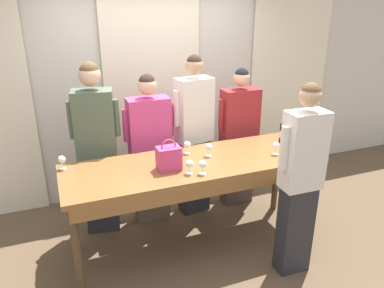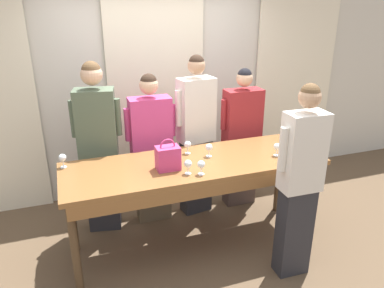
# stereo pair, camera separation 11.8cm
# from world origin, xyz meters

# --- Properties ---
(ground_plane) EXTENTS (18.00, 18.00, 0.00)m
(ground_plane) POSITION_xyz_m (0.00, 0.00, 0.00)
(ground_plane) COLOR brown
(wall_back) EXTENTS (12.00, 0.06, 2.80)m
(wall_back) POSITION_xyz_m (0.00, 1.47, 1.40)
(wall_back) COLOR beige
(wall_back) RESTS_ON ground_plane
(curtain_panel_center) EXTENTS (1.21, 0.03, 2.69)m
(curtain_panel_center) POSITION_xyz_m (0.00, 1.41, 1.34)
(curtain_panel_center) COLOR #EFE5C6
(curtain_panel_center) RESTS_ON ground_plane
(curtain_panel_right) EXTENTS (1.21, 0.03, 2.69)m
(curtain_panel_right) POSITION_xyz_m (2.00, 1.41, 1.34)
(curtain_panel_right) COLOR #EFE5C6
(curtain_panel_right) RESTS_ON ground_plane
(tasting_bar) EXTENTS (2.50, 0.81, 0.96)m
(tasting_bar) POSITION_xyz_m (0.00, -0.03, 0.86)
(tasting_bar) COLOR brown
(tasting_bar) RESTS_ON ground_plane
(wine_bottle) EXTENTS (0.08, 0.08, 0.33)m
(wine_bottle) POSITION_xyz_m (1.08, 0.15, 1.08)
(wine_bottle) COLOR black
(wine_bottle) RESTS_ON tasting_bar
(handbag) EXTENTS (0.21, 0.15, 0.29)m
(handbag) POSITION_xyz_m (-0.29, -0.08, 1.07)
(handbag) COLOR #C63870
(handbag) RESTS_ON tasting_bar
(wine_glass_front_left) EXTENTS (0.07, 0.07, 0.13)m
(wine_glass_front_left) POSITION_xyz_m (-0.04, -0.28, 1.05)
(wine_glass_front_left) COLOR white
(wine_glass_front_left) RESTS_ON tasting_bar
(wine_glass_front_mid) EXTENTS (0.07, 0.07, 0.13)m
(wine_glass_front_mid) POSITION_xyz_m (-0.00, 0.21, 1.05)
(wine_glass_front_mid) COLOR white
(wine_glass_front_mid) RESTS_ON tasting_bar
(wine_glass_front_right) EXTENTS (0.07, 0.07, 0.13)m
(wine_glass_front_right) POSITION_xyz_m (0.17, 0.07, 1.05)
(wine_glass_front_right) COLOR white
(wine_glass_front_right) RESTS_ON tasting_bar
(wine_glass_center_left) EXTENTS (0.07, 0.07, 0.13)m
(wine_glass_center_left) POSITION_xyz_m (-1.19, 0.28, 1.05)
(wine_glass_center_left) COLOR white
(wine_glass_center_left) RESTS_ON tasting_bar
(wine_glass_center_mid) EXTENTS (0.07, 0.07, 0.13)m
(wine_glass_center_mid) POSITION_xyz_m (-0.15, -0.23, 1.05)
(wine_glass_center_mid) COLOR white
(wine_glass_center_mid) RESTS_ON tasting_bar
(wine_glass_center_right) EXTENTS (0.07, 0.07, 0.13)m
(wine_glass_center_right) POSITION_xyz_m (0.81, -0.13, 1.05)
(wine_glass_center_right) COLOR white
(wine_glass_center_right) RESTS_ON tasting_bar
(napkin) EXTENTS (0.15, 0.15, 0.00)m
(napkin) POSITION_xyz_m (-0.25, 0.21, 0.96)
(napkin) COLOR white
(napkin) RESTS_ON tasting_bar
(guest_olive_jacket) EXTENTS (0.51, 0.32, 1.85)m
(guest_olive_jacket) POSITION_xyz_m (-0.83, 0.66, 0.96)
(guest_olive_jacket) COLOR #28282D
(guest_olive_jacket) RESTS_ON ground_plane
(guest_pink_top) EXTENTS (0.56, 0.22, 1.70)m
(guest_pink_top) POSITION_xyz_m (-0.27, 0.66, 0.87)
(guest_pink_top) COLOR brown
(guest_pink_top) RESTS_ON ground_plane
(guest_cream_sweater) EXTENTS (0.51, 0.29, 1.86)m
(guest_cream_sweater) POSITION_xyz_m (0.25, 0.66, 0.96)
(guest_cream_sweater) COLOR #28282D
(guest_cream_sweater) RESTS_ON ground_plane
(guest_striped_shirt) EXTENTS (0.55, 0.22, 1.69)m
(guest_striped_shirt) POSITION_xyz_m (0.83, 0.66, 0.86)
(guest_striped_shirt) COLOR #473833
(guest_striped_shirt) RESTS_ON ground_plane
(host_pouring) EXTENTS (0.46, 0.22, 1.80)m
(host_pouring) POSITION_xyz_m (0.72, -0.66, 0.94)
(host_pouring) COLOR #28282D
(host_pouring) RESTS_ON ground_plane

